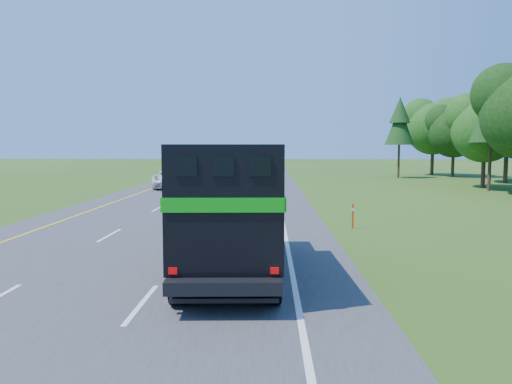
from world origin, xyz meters
TOP-DOWN VIEW (x-y plane):
  - road at (0.00, 50.00)m, footprint 15.00×260.00m
  - lane_markings at (0.00, 50.00)m, footprint 11.15×260.00m
  - horse_truck at (3.69, 13.94)m, footprint 2.96×8.53m
  - white_suv at (-3.74, 43.71)m, footprint 3.67×6.99m
  - far_car at (-3.76, 109.09)m, footprint 2.15×5.09m
  - delineator at (8.62, 22.22)m, footprint 0.09×0.05m

SIDE VIEW (x-z plane):
  - road at x=0.00m, z-range 0.00..0.04m
  - lane_markings at x=0.00m, z-range 0.04..0.05m
  - delineator at x=8.62m, z-range 0.04..1.17m
  - far_car at x=-3.76m, z-range 0.04..1.76m
  - white_suv at x=-3.74m, z-range 0.04..1.92m
  - horse_truck at x=3.69m, z-range 0.17..3.90m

